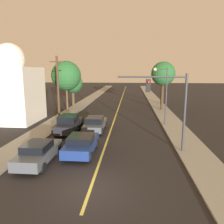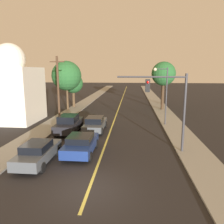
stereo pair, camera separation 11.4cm
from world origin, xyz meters
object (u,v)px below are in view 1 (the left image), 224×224
domed_building_left (12,89)px  utility_pole_left (58,89)px  car_outer_lane_front (39,152)px  streetlamp_right (163,88)px  car_near_lane_front (81,144)px  car_outer_lane_second (69,124)px  tree_right_far (163,75)px  traffic_signal_mast (169,99)px  tree_left_far (73,84)px  car_near_lane_second (95,124)px  tree_left_near (66,76)px  tree_right_near (163,74)px

domed_building_left → utility_pole_left: bearing=-7.5°
car_outer_lane_front → streetlamp_right: streetlamp_right is taller
car_near_lane_front → streetlamp_right: bearing=52.6°
car_outer_lane_second → tree_right_far: tree_right_far is taller
traffic_signal_mast → tree_right_far: bearing=83.3°
car_outer_lane_front → tree_left_far: size_ratio=0.81×
car_near_lane_second → tree_right_far: 21.10m
car_outer_lane_front → car_near_lane_front: bearing=38.2°
utility_pole_left → car_near_lane_second: bearing=-30.1°
car_near_lane_front → traffic_signal_mast: traffic_signal_mast is taller
tree_left_far → tree_right_far: 15.67m
car_near_lane_front → car_near_lane_second: (0.00, 6.10, 0.01)m
streetlamp_right → tree_left_near: (-12.98, 7.94, 1.06)m
car_outer_lane_second → tree_right_far: 22.94m
car_near_lane_front → domed_building_left: domed_building_left is taller
tree_left_near → car_near_lane_second: bearing=-61.1°
traffic_signal_mast → tree_right_near: size_ratio=0.79×
car_near_lane_front → traffic_signal_mast: bearing=8.4°
car_outer_lane_second → utility_pole_left: bearing=121.3°
traffic_signal_mast → domed_building_left: bearing=152.5°
car_near_lane_second → car_outer_lane_second: car_outer_lane_second is taller
car_outer_lane_second → car_outer_lane_front: bearing=-90.0°
traffic_signal_mast → car_near_lane_second: bearing=140.0°
car_outer_lane_front → tree_left_far: 22.32m
tree_right_far → car_outer_lane_front: bearing=-113.2°
car_outer_lane_front → tree_left_far: bearing=99.1°
tree_right_far → utility_pole_left: bearing=-130.3°
streetlamp_right → tree_right_far: bearing=82.5°
utility_pole_left → tree_left_far: utility_pole_left is taller
car_outer_lane_front → utility_pole_left: (-2.12, 10.60, 3.23)m
car_near_lane_front → utility_pole_left: 10.33m
car_outer_lane_second → utility_pole_left: size_ratio=0.63×
utility_pole_left → traffic_signal_mast: bearing=-36.1°
traffic_signal_mast → utility_pole_left: utility_pole_left is taller
tree_right_far → car_near_lane_second: bearing=-115.8°
car_near_lane_front → car_outer_lane_second: car_outer_lane_second is taller
tree_right_near → car_outer_lane_front: bearing=-117.4°
utility_pole_left → tree_right_near: size_ratio=1.03×
car_outer_lane_front → streetlamp_right: (9.33, 10.97, 3.39)m
utility_pole_left → tree_left_near: (-1.53, 8.31, 1.22)m
tree_left_near → utility_pole_left: bearing=-79.6°
car_outer_lane_second → tree_left_far: bearing=103.4°
tree_left_far → tree_left_near: bearing=-93.0°
domed_building_left → car_outer_lane_front: bearing=-55.2°
traffic_signal_mast → domed_building_left: domed_building_left is taller
car_near_lane_second → streetlamp_right: (6.93, 2.98, 3.37)m
utility_pole_left → car_outer_lane_front: bearing=-78.7°
streetlamp_right → domed_building_left: size_ratio=0.68×
car_outer_lane_front → streetlamp_right: bearing=49.6°
streetlamp_right → traffic_signal_mast: bearing=-95.2°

